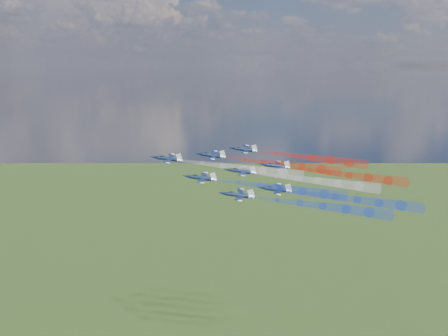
{
  "coord_description": "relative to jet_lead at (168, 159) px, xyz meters",
  "views": [
    {
      "loc": [
        -23.06,
        -171.4,
        179.63
      ],
      "look_at": [
        -3.85,
        0.12,
        146.52
      ],
      "focal_mm": 42.78,
      "sensor_mm": 36.0,
      "label": 1
    }
  ],
  "objects": [
    {
      "name": "trail_rear_right",
      "position": [
        61.57,
        -2.53,
        -6.43
      ],
      "size": [
        40.23,
        12.28,
        8.73
      ],
      "primitive_type": null,
      "rotation": [
        0.11,
        -0.17,
        1.35
      ],
      "color": "red"
    },
    {
      "name": "trail_outer_right",
      "position": [
        52.4,
        11.02,
        -2.59
      ],
      "size": [
        40.23,
        12.28,
        8.73
      ],
      "primitive_type": null,
      "rotation": [
        0.11,
        -0.17,
        1.35
      ],
      "color": "red"
    },
    {
      "name": "jet_lead",
      "position": [
        0.0,
        0.0,
        0.0
      ],
      "size": [
        13.05,
        11.4,
        5.69
      ],
      "primitive_type": null,
      "rotation": [
        0.11,
        -0.17,
        1.35
      ],
      "color": "black"
    },
    {
      "name": "jet_inner_right",
      "position": [
        15.35,
        7.8,
        -0.44
      ],
      "size": [
        13.05,
        11.4,
        5.69
      ],
      "primitive_type": null,
      "rotation": [
        0.11,
        -0.17,
        1.35
      ],
      "color": "black"
    },
    {
      "name": "jet_rear_right",
      "position": [
        37.18,
        2.44,
        -3.66
      ],
      "size": [
        13.05,
        11.4,
        5.69
      ],
      "primitive_type": null,
      "rotation": [
        0.11,
        -0.17,
        1.35
      ],
      "color": "black"
    },
    {
      "name": "trail_inner_right",
      "position": [
        39.75,
        2.82,
        -3.2
      ],
      "size": [
        40.23,
        12.28,
        8.73
      ],
      "primitive_type": null,
      "rotation": [
        0.11,
        -0.17,
        1.35
      ],
      "color": "red"
    },
    {
      "name": "trail_rear_left",
      "position": [
        57.48,
        -22.41,
        -10.01
      ],
      "size": [
        40.23,
        12.28,
        8.73
      ],
      "primitive_type": null,
      "rotation": [
        0.11,
        -0.17,
        1.35
      ],
      "color": "blue"
    },
    {
      "name": "trail_lead",
      "position": [
        24.39,
        -4.97,
        -2.77
      ],
      "size": [
        40.23,
        12.28,
        8.73
      ],
      "primitive_type": null,
      "rotation": [
        0.11,
        -0.17,
        1.35
      ],
      "color": "white"
    },
    {
      "name": "trail_center_third",
      "position": [
        48.26,
        -11.0,
        -6.33
      ],
      "size": [
        40.23,
        12.28,
        8.73
      ],
      "primitive_type": null,
      "rotation": [
        0.11,
        -0.17,
        1.35
      ],
      "color": "white"
    },
    {
      "name": "trail_outer_left",
      "position": [
        44.66,
        -29.2,
        -9.83
      ],
      "size": [
        40.23,
        12.28,
        8.73
      ],
      "primitive_type": null,
      "rotation": [
        0.11,
        -0.17,
        1.35
      ],
      "color": "blue"
    },
    {
      "name": "jet_rear_left",
      "position": [
        33.09,
        -17.43,
        -7.25
      ],
      "size": [
        13.05,
        11.4,
        5.69
      ],
      "primitive_type": null,
      "rotation": [
        0.11,
        -0.17,
        1.35
      ],
      "color": "black"
    },
    {
      "name": "jet_center_third",
      "position": [
        23.86,
        -6.03,
        -3.57
      ],
      "size": [
        13.05,
        11.4,
        5.69
      ],
      "primitive_type": null,
      "rotation": [
        0.11,
        -0.17,
        1.35
      ],
      "color": "black"
    },
    {
      "name": "jet_outer_right",
      "position": [
        28.0,
        15.99,
        0.18
      ],
      "size": [
        13.05,
        11.4,
        5.69
      ],
      "primitive_type": null,
      "rotation": [
        0.11,
        -0.17,
        1.35
      ],
      "color": "black"
    },
    {
      "name": "jet_inner_left",
      "position": [
        10.22,
        -12.78,
        -4.08
      ],
      "size": [
        13.05,
        11.4,
        5.69
      ],
      "primitive_type": null,
      "rotation": [
        0.11,
        -0.17,
        1.35
      ],
      "color": "black"
    },
    {
      "name": "trail_inner_left",
      "position": [
        34.61,
        -17.75,
        -6.84
      ],
      "size": [
        40.23,
        12.28,
        8.73
      ],
      "primitive_type": null,
      "rotation": [
        0.11,
        -0.17,
        1.35
      ],
      "color": "blue"
    },
    {
      "name": "jet_outer_left",
      "position": [
        20.27,
        -24.23,
        -7.07
      ],
      "size": [
        13.05,
        11.4,
        5.69
      ],
      "primitive_type": null,
      "rotation": [
        0.11,
        -0.17,
        1.35
      ],
      "color": "black"
    }
  ]
}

